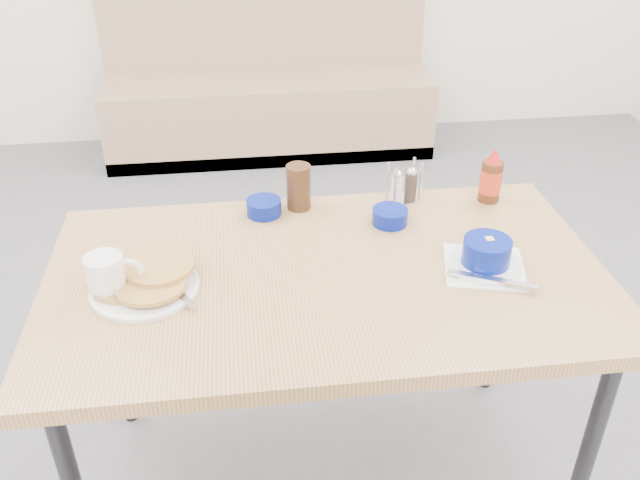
{
  "coord_description": "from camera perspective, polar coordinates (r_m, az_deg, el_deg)",
  "views": [
    {
      "loc": [
        -0.2,
        -1.14,
        1.72
      ],
      "look_at": [
        -0.01,
        0.3,
        0.82
      ],
      "focal_mm": 38.0,
      "sensor_mm": 36.0,
      "label": 1
    }
  ],
  "objects": [
    {
      "name": "condiment_caddy",
      "position": [
        2.01,
        7.06,
        4.39
      ],
      "size": [
        0.12,
        0.09,
        0.12
      ],
      "rotation": [
        0.0,
        0.0,
        0.29
      ],
      "color": "silver",
      "rests_on": "dining_table"
    },
    {
      "name": "butter_bowl",
      "position": [
        1.9,
        5.91,
        1.98
      ],
      "size": [
        0.1,
        0.1,
        0.04
      ],
      "rotation": [
        0.0,
        0.0,
        -0.26
      ],
      "color": "navy",
      "rests_on": "dining_table"
    },
    {
      "name": "booth_bench",
      "position": [
        4.16,
        -4.38,
        12.41
      ],
      "size": [
        1.9,
        0.56,
        1.22
      ],
      "color": "#A28163",
      "rests_on": "ground"
    },
    {
      "name": "creamer_bowl",
      "position": [
        1.94,
        -4.76,
        2.76
      ],
      "size": [
        0.1,
        0.1,
        0.04
      ],
      "rotation": [
        0.0,
        0.0,
        0.1
      ],
      "color": "navy",
      "rests_on": "dining_table"
    },
    {
      "name": "grits_setting",
      "position": [
        1.74,
        13.81,
        -1.32
      ],
      "size": [
        0.24,
        0.25,
        0.08
      ],
      "rotation": [
        0.0,
        0.0,
        -0.24
      ],
      "color": "white",
      "rests_on": "dining_table"
    },
    {
      "name": "amber_tumbler",
      "position": [
        1.95,
        -1.81,
        4.49
      ],
      "size": [
        0.08,
        0.08,
        0.13
      ],
      "primitive_type": "cylinder",
      "rotation": [
        0.0,
        0.0,
        0.14
      ],
      "color": "#392112",
      "rests_on": "dining_table"
    },
    {
      "name": "coffee_mug",
      "position": [
        1.67,
        -17.43,
        -2.83
      ],
      "size": [
        0.13,
        0.09,
        0.1
      ],
      "rotation": [
        0.0,
        0.0,
        0.13
      ],
      "color": "white",
      "rests_on": "dining_table"
    },
    {
      "name": "pancake_plate",
      "position": [
        1.68,
        -14.51,
        -3.48
      ],
      "size": [
        0.26,
        0.26,
        0.05
      ],
      "rotation": [
        0.0,
        0.0,
        0.2
      ],
      "color": "white",
      "rests_on": "dining_table"
    },
    {
      "name": "syrup_bottle",
      "position": [
        2.05,
        14.2,
        5.05
      ],
      "size": [
        0.06,
        0.06,
        0.17
      ],
      "rotation": [
        0.0,
        0.0,
        -0.24
      ],
      "color": "#47230F",
      "rests_on": "dining_table"
    },
    {
      "name": "dining_table",
      "position": [
        1.73,
        0.57,
        -4.36
      ],
      "size": [
        1.4,
        0.8,
        0.76
      ],
      "color": "tan",
      "rests_on": "ground"
    }
  ]
}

